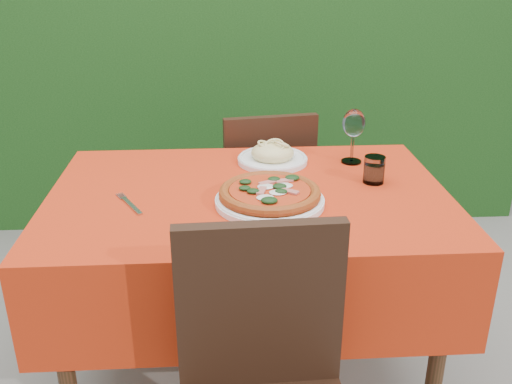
{
  "coord_description": "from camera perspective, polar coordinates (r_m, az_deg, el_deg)",
  "views": [
    {
      "loc": [
        -0.08,
        -1.66,
        1.46
      ],
      "look_at": [
        0.02,
        -0.05,
        0.77
      ],
      "focal_mm": 40.0,
      "sensor_mm": 36.0,
      "label": 1
    }
  ],
  "objects": [
    {
      "name": "water_glass",
      "position": [
        1.9,
        11.72,
        2.08
      ],
      "size": [
        0.07,
        0.07,
        0.09
      ],
      "color": "silver",
      "rests_on": "dining_table"
    },
    {
      "name": "hedge",
      "position": [
        3.25,
        -2.17,
        13.64
      ],
      "size": [
        3.2,
        0.55,
        1.78
      ],
      "color": "black",
      "rests_on": "ground"
    },
    {
      "name": "chair_far",
      "position": [
        2.48,
        0.92,
        0.08
      ],
      "size": [
        0.43,
        0.43,
        0.85
      ],
      "rotation": [
        0.0,
        0.0,
        3.29
      ],
      "color": "black",
      "rests_on": "ground"
    },
    {
      "name": "fork",
      "position": [
        1.74,
        -12.33,
        -1.34
      ],
      "size": [
        0.11,
        0.18,
        0.01
      ],
      "primitive_type": "cube",
      "rotation": [
        0.0,
        0.0,
        0.5
      ],
      "color": "#B3B4BB",
      "rests_on": "dining_table"
    },
    {
      "name": "dining_table",
      "position": [
        1.87,
        -0.71,
        -4.23
      ],
      "size": [
        1.26,
        0.86,
        0.75
      ],
      "color": "#472816",
      "rests_on": "ground"
    },
    {
      "name": "ground",
      "position": [
        2.21,
        -0.63,
        -18.08
      ],
      "size": [
        60.0,
        60.0,
        0.0
      ],
      "primitive_type": "plane",
      "color": "#64605B",
      "rests_on": "ground"
    },
    {
      "name": "pasta_plate",
      "position": [
        2.05,
        1.67,
        3.66
      ],
      "size": [
        0.25,
        0.25,
        0.07
      ],
      "rotation": [
        0.0,
        0.0,
        0.21
      ],
      "color": "white",
      "rests_on": "dining_table"
    },
    {
      "name": "wine_glass",
      "position": [
        2.04,
        9.74,
        6.58
      ],
      "size": [
        0.08,
        0.08,
        0.2
      ],
      "color": "silver",
      "rests_on": "dining_table"
    },
    {
      "name": "pizza_plate",
      "position": [
        1.71,
        1.38,
        -0.34
      ],
      "size": [
        0.33,
        0.33,
        0.06
      ],
      "rotation": [
        0.0,
        0.0,
        0.07
      ],
      "color": "white",
      "rests_on": "dining_table"
    }
  ]
}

